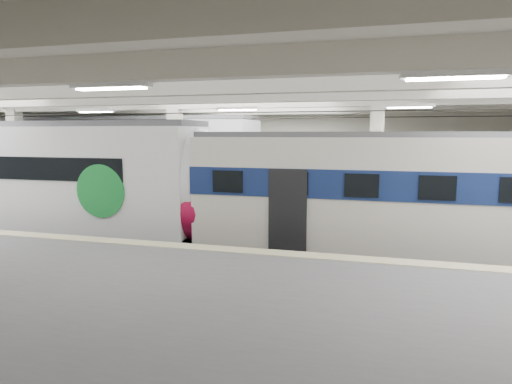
# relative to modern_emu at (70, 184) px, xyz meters

# --- Properties ---
(station_hall) EXTENTS (36.00, 24.00, 5.75)m
(station_hall) POSITION_rel_modern_emu_xyz_m (5.85, -1.74, 1.05)
(station_hall) COLOR black
(station_hall) RESTS_ON ground
(modern_emu) EXTENTS (13.83, 2.86, 4.46)m
(modern_emu) POSITION_rel_modern_emu_xyz_m (0.00, 0.00, 0.00)
(modern_emu) COLOR white
(modern_emu) RESTS_ON ground
(older_rer) EXTENTS (12.22, 2.70, 4.09)m
(older_rer) POSITION_rel_modern_emu_xyz_m (11.39, 0.00, -0.05)
(older_rer) COLOR silver
(older_rer) RESTS_ON ground
(far_train) EXTENTS (15.25, 3.12, 4.82)m
(far_train) POSITION_rel_modern_emu_xyz_m (-2.15, 5.50, 0.29)
(far_train) COLOR white
(far_train) RESTS_ON ground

